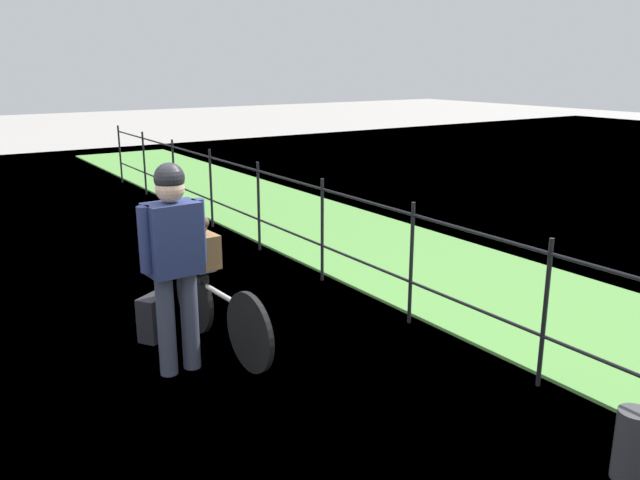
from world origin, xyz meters
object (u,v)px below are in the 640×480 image
(wooden_crate, at_px, (198,250))
(backpack_on_paving, at_px, (154,318))
(terrier_dog, at_px, (198,226))
(bicycle_main, at_px, (219,311))
(mooring_bollard, at_px, (631,445))
(cyclist_person, at_px, (174,251))

(wooden_crate, distance_m, backpack_on_paving, 0.74)
(terrier_dog, bearing_deg, bicycle_main, 3.21)
(mooring_bollard, bearing_deg, bicycle_main, -157.30)
(wooden_crate, height_order, mooring_bollard, wooden_crate)
(bicycle_main, relative_size, backpack_on_paving, 4.11)
(cyclist_person, bearing_deg, terrier_dog, 141.00)
(terrier_dog, height_order, cyclist_person, cyclist_person)
(cyclist_person, relative_size, backpack_on_paving, 4.21)
(cyclist_person, distance_m, backpack_on_paving, 1.07)
(backpack_on_paving, xyz_separation_m, mooring_bollard, (3.52, 1.65, 0.02))
(cyclist_person, height_order, mooring_bollard, cyclist_person)
(bicycle_main, relative_size, wooden_crate, 4.32)
(bicycle_main, bearing_deg, terrier_dog, -176.79)
(bicycle_main, xyz_separation_m, wooden_crate, (-0.35, -0.02, 0.46))
(terrier_dog, distance_m, mooring_bollard, 3.65)
(mooring_bollard, bearing_deg, backpack_on_paving, -154.87)
(backpack_on_paving, distance_m, mooring_bollard, 3.88)
(wooden_crate, relative_size, terrier_dog, 1.19)
(bicycle_main, height_order, wooden_crate, wooden_crate)
(cyclist_person, height_order, backpack_on_paving, cyclist_person)
(cyclist_person, distance_m, mooring_bollard, 3.37)
(terrier_dog, height_order, mooring_bollard, terrier_dog)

